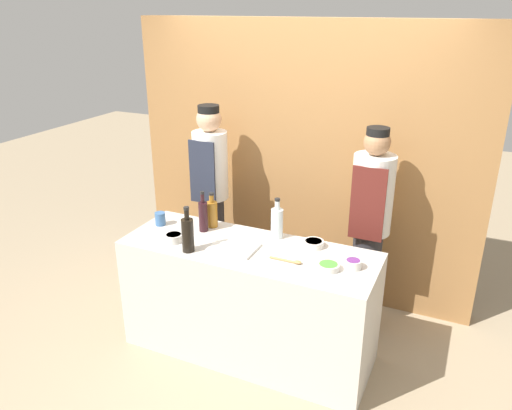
{
  "coord_description": "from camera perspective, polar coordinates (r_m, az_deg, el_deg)",
  "views": [
    {
      "loc": [
        1.37,
        -2.87,
        2.5
      ],
      "look_at": [
        0.0,
        0.13,
        1.16
      ],
      "focal_mm": 35.0,
      "sensor_mm": 36.0,
      "label": 1
    }
  ],
  "objects": [
    {
      "name": "counter",
      "position": [
        3.79,
        -0.84,
        -10.87
      ],
      "size": [
        1.85,
        0.66,
        0.88
      ],
      "color": "beige",
      "rests_on": "ground_plane"
    },
    {
      "name": "sauce_bowl_brown",
      "position": [
        3.69,
        -9.38,
        -3.67
      ],
      "size": [
        0.13,
        0.13,
        0.06
      ],
      "color": "silver",
      "rests_on": "counter"
    },
    {
      "name": "bottle_wine",
      "position": [
        3.79,
        -6.06,
        -1.21
      ],
      "size": [
        0.07,
        0.07,
        0.32
      ],
      "color": "black",
      "rests_on": "counter"
    },
    {
      "name": "cabinet_wall",
      "position": [
        4.41,
        5.37,
        4.83
      ],
      "size": [
        3.09,
        0.18,
        2.4
      ],
      "color": "olive",
      "rests_on": "ground_plane"
    },
    {
      "name": "sauce_bowl_purple",
      "position": [
        3.35,
        11.04,
        -6.59
      ],
      "size": [
        0.11,
        0.11,
        0.06
      ],
      "color": "silver",
      "rests_on": "counter"
    },
    {
      "name": "sauce_bowl_red",
      "position": [
        3.59,
        6.6,
        -4.38
      ],
      "size": [
        0.15,
        0.15,
        0.05
      ],
      "color": "silver",
      "rests_on": "counter"
    },
    {
      "name": "ground_plane",
      "position": [
        4.04,
        -0.81,
        -16.14
      ],
      "size": [
        14.0,
        14.0,
        0.0
      ],
      "primitive_type": "plane",
      "color": "tan"
    },
    {
      "name": "chef_right",
      "position": [
        3.98,
        12.85,
        -2.03
      ],
      "size": [
        0.32,
        0.32,
        1.67
      ],
      "color": "#28282D",
      "rests_on": "ground_plane"
    },
    {
      "name": "bottle_clear",
      "position": [
        3.67,
        2.41,
        -2.0
      ],
      "size": [
        0.09,
        0.09,
        0.31
      ],
      "color": "silver",
      "rests_on": "counter"
    },
    {
      "name": "bottle_amber",
      "position": [
        3.87,
        -5.06,
        -0.96
      ],
      "size": [
        0.09,
        0.09,
        0.28
      ],
      "color": "#9E661E",
      "rests_on": "counter"
    },
    {
      "name": "cutting_board",
      "position": [
        3.55,
        -2.52,
        -4.86
      ],
      "size": [
        0.32,
        0.25,
        0.02
      ],
      "color": "white",
      "rests_on": "counter"
    },
    {
      "name": "chef_left",
      "position": [
        4.42,
        -5.13,
        1.54
      ],
      "size": [
        0.3,
        0.3,
        1.72
      ],
      "color": "#28282D",
      "rests_on": "ground_plane"
    },
    {
      "name": "sauce_bowl_green",
      "position": [
        3.31,
        8.27,
        -6.95
      ],
      "size": [
        0.15,
        0.15,
        0.04
      ],
      "color": "silver",
      "rests_on": "counter"
    },
    {
      "name": "wooden_spoon",
      "position": [
        3.38,
        3.83,
        -6.38
      ],
      "size": [
        0.23,
        0.04,
        0.02
      ],
      "color": "#B2844C",
      "rests_on": "counter"
    },
    {
      "name": "cup_blue",
      "position": [
        3.97,
        -10.89,
        -1.55
      ],
      "size": [
        0.08,
        0.08,
        0.1
      ],
      "color": "#386093",
      "rests_on": "counter"
    },
    {
      "name": "bottle_soy",
      "position": [
        3.5,
        -7.81,
        -3.31
      ],
      "size": [
        0.09,
        0.09,
        0.33
      ],
      "color": "black",
      "rests_on": "counter"
    }
  ]
}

